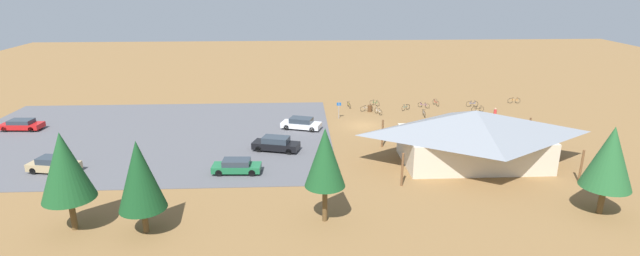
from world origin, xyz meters
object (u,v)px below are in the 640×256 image
object	(u,v)px
bicycle_white_by_bin	(378,111)
bicycle_red_edge_south	(436,103)
bicycle_black_front_row	(478,109)
car_black_second_row	(276,144)
pine_west	(140,175)
bicycle_green_yard_left	(375,103)
car_red_aisle_side	(22,125)
trash_bin	(370,108)
bicycle_blue_near_sign	(472,104)
car_tan_by_curb	(54,165)
bicycle_yellow_yard_center	(349,105)
bicycle_purple_yard_right	(424,105)
visitor_at_bikes	(495,114)
bike_pavilion	(474,133)
pine_far_west	(325,158)
lot_sign	(339,108)
car_green_back_corner	(237,166)
bicycle_white_edge_north	(424,114)
car_white_end_stall	(301,123)
pine_mideast	(65,166)
bicycle_silver_mid_cluster	(367,108)
pine_far_east	(610,157)
bicycle_teal_yard_front	(406,107)
bicycle_orange_near_porch	(514,101)

from	to	relation	value
bicycle_white_by_bin	bicycle_red_edge_south	bearing A→B (deg)	-155.30
bicycle_black_front_row	bicycle_white_by_bin	size ratio (longest dim) A/B	1.14
car_black_second_row	pine_west	bearing A→B (deg)	61.86
bicycle_green_yard_left	car_red_aisle_side	xyz separation A→B (m)	(43.38, 9.07, 0.33)
trash_bin	bicycle_green_yard_left	bearing A→B (deg)	-110.40
bicycle_blue_near_sign	car_tan_by_curb	world-z (taller)	car_tan_by_curb
bicycle_yellow_yard_center	car_tan_by_curb	size ratio (longest dim) A/B	0.35
car_red_aisle_side	bicycle_purple_yard_right	bearing A→B (deg)	-171.30
bicycle_red_edge_south	visitor_at_bikes	distance (m)	9.51
bike_pavilion	bicycle_white_by_bin	distance (m)	18.74
pine_far_west	bicycle_purple_yard_right	distance (m)	35.21
lot_sign	car_green_back_corner	xyz separation A→B (m)	(10.96, 17.28, -0.70)
bicycle_white_edge_north	car_white_end_stall	world-z (taller)	car_white_end_stall
pine_mideast	bicycle_green_yard_left	bearing A→B (deg)	-129.27
pine_west	bicycle_green_yard_left	size ratio (longest dim) A/B	5.66
bicycle_white_edge_north	bicycle_black_front_row	xyz separation A→B (m)	(-7.80, -1.87, -0.01)
bicycle_black_front_row	car_tan_by_curb	distance (m)	50.34
bicycle_silver_mid_cluster	bicycle_white_by_bin	bearing A→B (deg)	131.24
bicycle_silver_mid_cluster	car_white_end_stall	size ratio (longest dim) A/B	0.36
bicycle_purple_yard_right	car_red_aisle_side	bearing A→B (deg)	8.70
car_black_second_row	bicycle_white_edge_north	bearing A→B (deg)	-147.37
pine_far_east	car_black_second_row	xyz separation A→B (m)	(25.40, -14.93, -3.80)
car_green_back_corner	bicycle_green_yard_left	bearing A→B (deg)	-125.32
bicycle_red_edge_south	bicycle_teal_yard_front	bearing A→B (deg)	25.39
bicycle_red_edge_south	bicycle_green_yard_left	bearing A→B (deg)	-1.91
bicycle_black_front_row	bicycle_silver_mid_cluster	bearing A→B (deg)	-3.63
pine_far_west	car_red_aisle_side	distance (m)	41.97
trash_bin	bicycle_purple_yard_right	world-z (taller)	trash_bin
pine_mideast	pine_west	distance (m)	5.33
bicycle_black_front_row	bicycle_teal_yard_front	xyz separation A→B (m)	(9.49, -1.21, 0.02)
bike_pavilion	pine_far_east	size ratio (longest dim) A/B	2.33
bicycle_yellow_yard_center	bicycle_white_by_bin	xyz separation A→B (m)	(-3.51, 3.53, 0.03)
bicycle_silver_mid_cluster	car_black_second_row	size ratio (longest dim) A/B	0.35
lot_sign	pine_west	world-z (taller)	pine_west
car_red_aisle_side	bicycle_green_yard_left	bearing A→B (deg)	-168.19
pine_mideast	bicycle_orange_near_porch	size ratio (longest dim) A/B	4.12
bicycle_blue_near_sign	car_green_back_corner	distance (m)	37.28
bicycle_purple_yard_right	car_green_back_corner	xyz separation A→B (m)	(23.15, 21.92, 0.36)
pine_west	bicycle_white_edge_north	bearing A→B (deg)	-134.19
pine_west	car_black_second_row	distance (m)	18.63
bicycle_blue_near_sign	trash_bin	bearing A→B (deg)	7.09
bicycle_white_by_bin	car_black_second_row	size ratio (longest dim) A/B	0.30
pine_mideast	bicycle_white_by_bin	distance (m)	39.51
pine_west	bicycle_white_edge_north	xyz separation A→B (m)	(-27.30, -28.08, -4.00)
bicycle_white_edge_north	car_green_back_corner	xyz separation A→B (m)	(22.08, 17.70, 0.33)
bike_pavilion	bicycle_red_edge_south	world-z (taller)	bike_pavilion
bicycle_white_edge_north	bicycle_teal_yard_front	bearing A→B (deg)	-61.20
lot_sign	bicycle_white_by_bin	size ratio (longest dim) A/B	1.43
pine_far_west	visitor_at_bikes	bearing A→B (deg)	-132.99
bike_pavilion	pine_mideast	distance (m)	34.96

